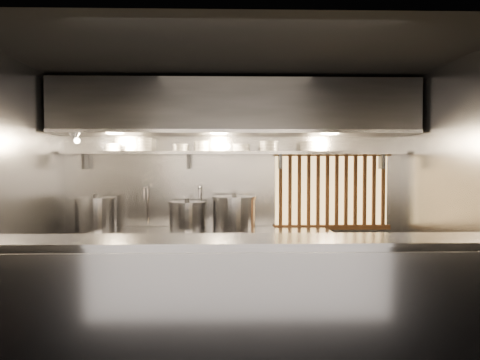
{
  "coord_description": "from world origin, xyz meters",
  "views": [
    {
      "loc": [
        -0.09,
        -4.75,
        1.74
      ],
      "look_at": [
        0.05,
        0.55,
        1.55
      ],
      "focal_mm": 35.0,
      "sensor_mm": 36.0,
      "label": 1
    }
  ],
  "objects_px": {
    "pendant_bulb": "(227,146)",
    "stock_pot_right": "(234,213)",
    "stock_pot_mid": "(187,216)",
    "stock_pot_left": "(96,213)",
    "heat_lamp": "(75,136)"
  },
  "relations": [
    {
      "from": "stock_pot_left",
      "to": "stock_pot_mid",
      "type": "distance_m",
      "value": 1.14
    },
    {
      "from": "pendant_bulb",
      "to": "stock_pot_left",
      "type": "relative_size",
      "value": 0.27
    },
    {
      "from": "stock_pot_mid",
      "to": "heat_lamp",
      "type": "bearing_deg",
      "value": -166.54
    },
    {
      "from": "heat_lamp",
      "to": "stock_pot_left",
      "type": "xyz_separation_m",
      "value": [
        0.15,
        0.31,
        -0.96
      ]
    },
    {
      "from": "heat_lamp",
      "to": "stock_pot_left",
      "type": "bearing_deg",
      "value": 64.67
    },
    {
      "from": "stock_pot_right",
      "to": "heat_lamp",
      "type": "bearing_deg",
      "value": -172.36
    },
    {
      "from": "stock_pot_right",
      "to": "pendant_bulb",
      "type": "bearing_deg",
      "value": 134.29
    },
    {
      "from": "stock_pot_mid",
      "to": "stock_pot_right",
      "type": "height_order",
      "value": "stock_pot_right"
    },
    {
      "from": "pendant_bulb",
      "to": "stock_pot_mid",
      "type": "xyz_separation_m",
      "value": [
        -0.51,
        -0.04,
        -0.88
      ]
    },
    {
      "from": "pendant_bulb",
      "to": "stock_pot_right",
      "type": "bearing_deg",
      "value": -45.71
    },
    {
      "from": "pendant_bulb",
      "to": "stock_pot_right",
      "type": "relative_size",
      "value": 0.26
    },
    {
      "from": "pendant_bulb",
      "to": "stock_pot_left",
      "type": "xyz_separation_m",
      "value": [
        -1.65,
        -0.04,
        -0.85
      ]
    },
    {
      "from": "stock_pot_left",
      "to": "stock_pot_right",
      "type": "distance_m",
      "value": 1.74
    },
    {
      "from": "stock_pot_right",
      "to": "stock_pot_left",
      "type": "bearing_deg",
      "value": 178.07
    },
    {
      "from": "stock_pot_mid",
      "to": "stock_pot_left",
      "type": "bearing_deg",
      "value": 179.84
    }
  ]
}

